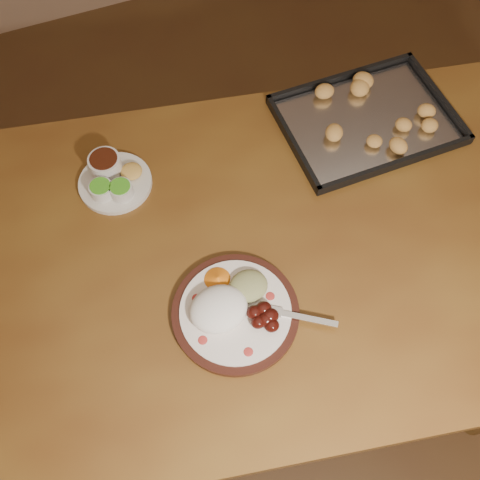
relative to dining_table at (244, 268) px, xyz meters
name	(u,v)px	position (x,y,z in m)	size (l,w,h in m)	color
ground	(334,347)	(0.29, -0.11, -0.65)	(4.00, 4.00, 0.00)	#543A1C
dining_table	(244,268)	(0.00, 0.00, 0.00)	(1.65, 1.18, 0.75)	brown
dinner_plate	(233,309)	(-0.08, -0.13, 0.12)	(0.32, 0.26, 0.06)	black
condiment_saucer	(112,178)	(-0.22, 0.28, 0.12)	(0.17, 0.17, 0.06)	beige
baking_tray	(367,120)	(0.42, 0.22, 0.11)	(0.43, 0.32, 0.04)	black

